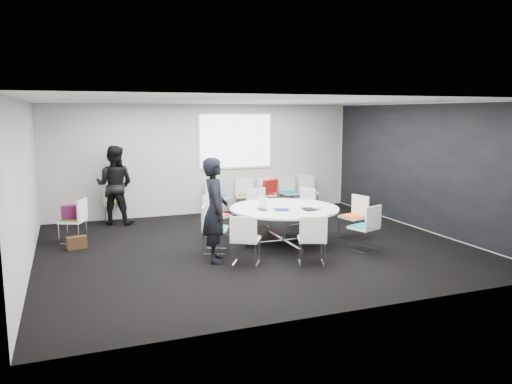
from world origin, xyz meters
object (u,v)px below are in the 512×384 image
object	(u,v)px
chair_ring_c	(258,215)
chair_spare_left	(74,229)
chair_back_a	(217,204)
chair_person_back	(115,211)
chair_ring_b	(302,215)
chair_back_b	(245,202)
chair_ring_d	(217,224)
chair_ring_g	(312,249)
chair_ring_f	(246,249)
cup	(279,202)
person_main	(215,210)
laptop	(264,209)
chair_back_e	(308,198)
conference_table	(284,217)
chair_back_c	(267,201)
chair_back_d	(290,199)
person_back	(115,185)
chair_ring_h	(364,236)
chair_ring_e	(215,238)
chair_ring_a	(353,225)
brown_bag	(77,243)
maroon_bag	(72,212)

from	to	relation	value
chair_ring_c	chair_spare_left	xyz separation A→B (m)	(-3.95, 0.08, 0.00)
chair_back_a	chair_person_back	world-z (taller)	same
chair_ring_b	chair_back_b	bearing A→B (deg)	-3.48
chair_ring_d	chair_ring_g	bearing A→B (deg)	77.11
chair_ring_f	cup	world-z (taller)	chair_ring_f
chair_ring_c	person_main	size ratio (longest dim) A/B	0.48
chair_back_a	laptop	distance (m)	3.30
chair_back_e	conference_table	bearing A→B (deg)	65.41
chair_ring_d	cup	size ratio (longest dim) A/B	9.78
chair_back_c	chair_back_d	bearing A→B (deg)	-161.68
chair_ring_c	person_back	size ratio (longest dim) A/B	0.48
conference_table	chair_ring_h	distance (m)	1.59
chair_ring_g	chair_ring_e	bearing A→B (deg)	156.36
chair_person_back	chair_back_d	bearing A→B (deg)	174.57
conference_table	chair_person_back	xyz separation A→B (m)	(-2.97, 3.19, -0.26)
chair_ring_a	chair_ring_h	bearing A→B (deg)	145.19
person_main	cup	distance (m)	2.00
chair_ring_f	brown_bag	distance (m)	3.42
chair_ring_d	chair_spare_left	xyz separation A→B (m)	(-2.82, 0.59, 0.00)
chair_back_e	chair_person_back	xyz separation A→B (m)	(-5.11, 0.02, 0.00)
person_back	maroon_bag	distance (m)	1.77
chair_ring_a	chair_ring_b	size ratio (longest dim) A/B	1.00
chair_person_back	maroon_bag	bearing A→B (deg)	53.70
chair_ring_b	chair_spare_left	bearing A→B (deg)	63.84
chair_spare_left	brown_bag	bearing A→B (deg)	-152.42
chair_back_c	person_back	world-z (taller)	person_back
chair_back_d	chair_person_back	xyz separation A→B (m)	(-4.58, -0.00, 0.00)
chair_back_b	chair_spare_left	size ratio (longest dim) A/B	1.00
conference_table	chair_back_d	xyz separation A→B (m)	(1.60, 3.19, -0.26)
chair_person_back	laptop	bearing A→B (deg)	122.04
chair_ring_c	chair_ring_e	xyz separation A→B (m)	(-1.50, -1.61, 0.00)
chair_ring_a	chair_ring_h	xyz separation A→B (m)	(-0.33, -0.91, 0.00)
chair_back_b	chair_spare_left	xyz separation A→B (m)	(-4.23, -1.62, 0.00)
chair_spare_left	chair_person_back	size ratio (longest dim) A/B	1.00
chair_back_c	person_main	distance (m)	4.63
chair_ring_b	chair_ring_c	size ratio (longest dim) A/B	1.00
chair_ring_b	person_main	world-z (taller)	person_main
cup	chair_ring_d	bearing A→B (deg)	153.57
chair_ring_g	person_main	distance (m)	1.80
chair_back_b	brown_bag	distance (m)	4.72
chair_ring_e	brown_bag	distance (m)	2.68
chair_spare_left	chair_ring_d	bearing A→B (deg)	-77.90
person_main	brown_bag	world-z (taller)	person_main
chair_ring_f	person_main	size ratio (longest dim) A/B	0.48
chair_ring_h	laptop	world-z (taller)	chair_ring_h
chair_back_a	person_back	bearing A→B (deg)	-6.36
chair_ring_c	chair_ring_g	distance (m)	2.95
chair_person_back	brown_bag	bearing A→B (deg)	61.55
person_back	conference_table	bearing A→B (deg)	159.20
chair_ring_h	cup	distance (m)	1.88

